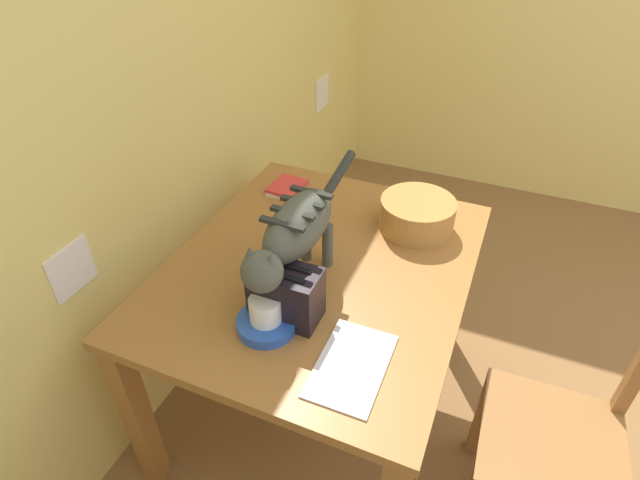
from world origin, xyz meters
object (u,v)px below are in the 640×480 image
(magazine, at_px, (351,365))
(toaster, at_px, (286,294))
(dining_table, at_px, (320,284))
(book_stack, at_px, (287,187))
(wooden_chair_near, at_px, (569,443))
(saucer_bowl, at_px, (267,323))
(coffee_mug, at_px, (266,309))
(wicker_basket, at_px, (417,214))
(cat, at_px, (295,233))

(magazine, relative_size, toaster, 1.46)
(dining_table, height_order, toaster, toaster)
(book_stack, bearing_deg, magazine, -143.45)
(book_stack, bearing_deg, wooden_chair_near, -114.17)
(saucer_bowl, relative_size, coffee_mug, 1.32)
(book_stack, xyz_separation_m, toaster, (-0.65, -0.31, 0.07))
(dining_table, xyz_separation_m, saucer_bowl, (-0.33, 0.03, 0.11))
(coffee_mug, xyz_separation_m, wooden_chair_near, (0.18, -0.90, -0.38))
(saucer_bowl, distance_m, wooden_chair_near, 0.97)
(dining_table, bearing_deg, coffee_mug, 174.97)
(dining_table, bearing_deg, book_stack, 38.83)
(wicker_basket, height_order, wooden_chair_near, wooden_chair_near)
(magazine, bearing_deg, wicker_basket, -0.15)
(saucer_bowl, distance_m, book_stack, 0.77)
(cat, bearing_deg, book_stack, -59.05)
(magazine, xyz_separation_m, wooden_chair_near, (0.22, -0.62, -0.31))
(cat, distance_m, wooden_chair_near, 1.03)
(dining_table, xyz_separation_m, coffee_mug, (-0.32, 0.03, 0.16))
(toaster, relative_size, wooden_chair_near, 0.22)
(book_stack, distance_m, wooden_chair_near, 1.33)
(coffee_mug, xyz_separation_m, book_stack, (0.71, 0.28, -0.06))
(magazine, relative_size, wooden_chair_near, 0.32)
(dining_table, distance_m, wicker_basket, 0.44)
(wicker_basket, xyz_separation_m, toaster, (-0.59, 0.24, 0.03))
(coffee_mug, distance_m, book_stack, 0.77)
(saucer_bowl, bearing_deg, toaster, -25.56)
(saucer_bowl, relative_size, magazine, 0.60)
(saucer_bowl, distance_m, wicker_basket, 0.71)
(coffee_mug, relative_size, wicker_basket, 0.49)
(magazine, height_order, wooden_chair_near, wooden_chair_near)
(dining_table, xyz_separation_m, wooden_chair_near, (-0.14, -0.87, -0.22))
(wicker_basket, bearing_deg, wooden_chair_near, -127.22)
(magazine, xyz_separation_m, toaster, (0.10, 0.24, 0.08))
(saucer_bowl, relative_size, toaster, 0.87)
(toaster, bearing_deg, saucer_bowl, 154.44)
(coffee_mug, xyz_separation_m, magazine, (-0.04, -0.27, -0.07))
(book_stack, distance_m, wicker_basket, 0.56)
(coffee_mug, relative_size, book_stack, 0.83)
(coffee_mug, relative_size, magazine, 0.45)
(cat, xyz_separation_m, wicker_basket, (0.47, -0.26, -0.16))
(dining_table, xyz_separation_m, wicker_basket, (0.33, -0.24, 0.15))
(wicker_basket, bearing_deg, coffee_mug, 157.54)
(dining_table, height_order, magazine, magazine)
(dining_table, height_order, coffee_mug, coffee_mug)
(dining_table, relative_size, coffee_mug, 8.77)
(dining_table, xyz_separation_m, book_stack, (0.39, 0.31, 0.10))
(wooden_chair_near, bearing_deg, magazine, 107.58)
(dining_table, bearing_deg, wicker_basket, -36.19)
(coffee_mug, xyz_separation_m, toaster, (0.06, -0.03, 0.01))
(magazine, height_order, wicker_basket, wicker_basket)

